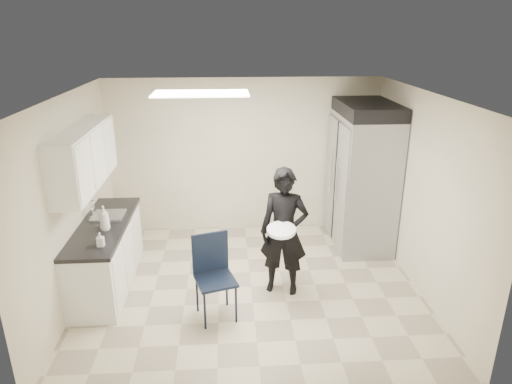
{
  "coord_description": "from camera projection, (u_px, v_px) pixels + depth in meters",
  "views": [
    {
      "loc": [
        -0.29,
        -5.42,
        3.37
      ],
      "look_at": [
        0.08,
        0.2,
        1.31
      ],
      "focal_mm": 32.0,
      "sensor_mm": 36.0,
      "label": 1
    }
  ],
  "objects": [
    {
      "name": "countertop",
      "position": [
        103.0,
        226.0,
        6.02
      ],
      "size": [
        0.64,
        1.95,
        0.05
      ],
      "primitive_type": "cube",
      "color": "black",
      "rests_on": "lower_counter"
    },
    {
      "name": "fridge_compressor",
      "position": [
        368.0,
        109.0,
        6.81
      ],
      "size": [
        0.8,
        1.35,
        0.2
      ],
      "primitive_type": "cube",
      "color": "black",
      "rests_on": "commercial_fridge"
    },
    {
      "name": "lower_counter",
      "position": [
        107.0,
        256.0,
        6.18
      ],
      "size": [
        0.6,
        1.9,
        0.86
      ],
      "primitive_type": "cube",
      "color": "silver",
      "rests_on": "floor"
    },
    {
      "name": "notice_sticker_left",
      "position": [
        74.0,
        205.0,
        5.79
      ],
      "size": [
        0.0,
        0.12,
        0.07
      ],
      "primitive_type": "cube",
      "color": "yellow",
      "rests_on": "left_wall"
    },
    {
      "name": "right_wall",
      "position": [
        423.0,
        194.0,
        5.95
      ],
      "size": [
        0.0,
        4.0,
        4.0
      ],
      "primitive_type": "plane",
      "rotation": [
        1.57,
        0.0,
        -1.57
      ],
      "color": "beige",
      "rests_on": "floor"
    },
    {
      "name": "notice_sticker_right",
      "position": [
        79.0,
        203.0,
        5.99
      ],
      "size": [
        0.0,
        0.12,
        0.07
      ],
      "primitive_type": "cube",
      "color": "yellow",
      "rests_on": "left_wall"
    },
    {
      "name": "towel_dispenser",
      "position": [
        103.0,
        150.0,
        6.83
      ],
      "size": [
        0.22,
        0.3,
        0.35
      ],
      "primitive_type": "cube",
      "color": "black",
      "rests_on": "left_wall"
    },
    {
      "name": "left_wall",
      "position": [
        70.0,
        202.0,
        5.67
      ],
      "size": [
        0.0,
        4.0,
        4.0
      ],
      "primitive_type": "plane",
      "rotation": [
        1.57,
        0.0,
        1.57
      ],
      "color": "beige",
      "rests_on": "floor"
    },
    {
      "name": "commercial_fridge",
      "position": [
        362.0,
        182.0,
        7.2
      ],
      "size": [
        0.8,
        1.35,
        2.1
      ],
      "primitive_type": "cube",
      "color": "gray",
      "rests_on": "floor"
    },
    {
      "name": "ceiling",
      "position": [
        250.0,
        95.0,
        5.36
      ],
      "size": [
        4.5,
        4.5,
        0.0
      ],
      "primitive_type": "plane",
      "rotation": [
        3.14,
        0.0,
        0.0
      ],
      "color": "silver",
      "rests_on": "back_wall"
    },
    {
      "name": "ceiling_panel",
      "position": [
        201.0,
        94.0,
        5.71
      ],
      "size": [
        1.2,
        0.6,
        0.02
      ],
      "primitive_type": "cube",
      "color": "white",
      "rests_on": "ceiling"
    },
    {
      "name": "upper_cabinets",
      "position": [
        84.0,
        157.0,
        5.69
      ],
      "size": [
        0.35,
        1.8,
        0.75
      ],
      "primitive_type": "cube",
      "color": "silver",
      "rests_on": "left_wall"
    },
    {
      "name": "sink",
      "position": [
        109.0,
        219.0,
        6.26
      ],
      "size": [
        0.42,
        0.4,
        0.14
      ],
      "primitive_type": "cube",
      "color": "gray",
      "rests_on": "countertop"
    },
    {
      "name": "bucket_lid",
      "position": [
        281.0,
        230.0,
        5.62
      ],
      "size": [
        0.44,
        0.44,
        0.04
      ],
      "primitive_type": "cylinder",
      "rotation": [
        0.0,
        0.0,
        -0.26
      ],
      "color": "silver",
      "rests_on": "man_tuxedo"
    },
    {
      "name": "floor",
      "position": [
        251.0,
        287.0,
        6.26
      ],
      "size": [
        4.5,
        4.5,
        0.0
      ],
      "primitive_type": "plane",
      "color": "#BDB494",
      "rests_on": "ground"
    },
    {
      "name": "back_wall",
      "position": [
        244.0,
        156.0,
        7.69
      ],
      "size": [
        4.5,
        0.0,
        4.5
      ],
      "primitive_type": "plane",
      "rotation": [
        1.57,
        0.0,
        0.0
      ],
      "color": "beige",
      "rests_on": "floor"
    },
    {
      "name": "soap_bottle_b",
      "position": [
        100.0,
        239.0,
        5.38
      ],
      "size": [
        0.08,
        0.08,
        0.17
      ],
      "primitive_type": "imported",
      "rotation": [
        0.0,
        0.0,
        -0.03
      ],
      "color": "silver",
      "rests_on": "countertop"
    },
    {
      "name": "man_tuxedo",
      "position": [
        284.0,
        232.0,
        5.9
      ],
      "size": [
        0.71,
        0.57,
        1.71
      ],
      "primitive_type": "imported",
      "rotation": [
        0.0,
        0.0,
        -0.26
      ],
      "color": "black",
      "rests_on": "floor"
    },
    {
      "name": "folding_chair",
      "position": [
        216.0,
        281.0,
        5.45
      ],
      "size": [
        0.56,
        0.56,
        1.01
      ],
      "primitive_type": "cube",
      "rotation": [
        0.0,
        0.0,
        0.29
      ],
      "color": "black",
      "rests_on": "floor"
    },
    {
      "name": "faucet",
      "position": [
        93.0,
        209.0,
        6.2
      ],
      "size": [
        0.02,
        0.02,
        0.24
      ],
      "primitive_type": "cylinder",
      "color": "silver",
      "rests_on": "countertop"
    },
    {
      "name": "soap_bottle_a",
      "position": [
        104.0,
        218.0,
        5.79
      ],
      "size": [
        0.16,
        0.16,
        0.32
      ],
      "primitive_type": "imported",
      "rotation": [
        0.0,
        0.0,
        0.28
      ],
      "color": "white",
      "rests_on": "countertop"
    }
  ]
}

